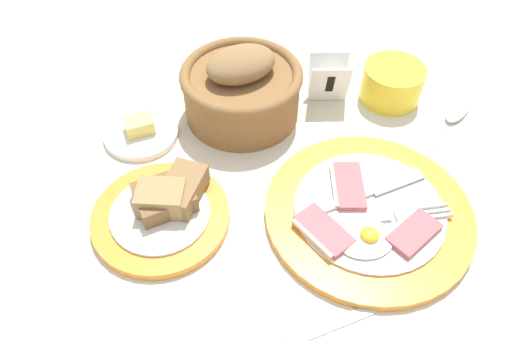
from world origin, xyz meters
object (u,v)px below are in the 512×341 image
object	(u,v)px
breakfast_plate	(367,212)
butter_dish	(141,132)
bread_basket	(242,88)
teaspoon_near_cup	(451,120)
bread_plate	(164,208)
sugar_cup	(392,82)
number_card	(329,80)

from	to	relation	value
breakfast_plate	butter_dish	world-z (taller)	same
bread_basket	breakfast_plate	bearing A→B (deg)	-60.69
breakfast_plate	teaspoon_near_cup	world-z (taller)	breakfast_plate
bread_plate	sugar_cup	xyz separation A→B (m)	(0.37, 0.17, 0.01)
breakfast_plate	number_card	world-z (taller)	number_card
number_card	bread_basket	bearing A→B (deg)	-167.20
teaspoon_near_cup	bread_plate	bearing A→B (deg)	151.32
bread_plate	number_card	size ratio (longest dim) A/B	2.40
breakfast_plate	butter_dish	bearing A→B (deg)	144.36
bread_basket	teaspoon_near_cup	bearing A→B (deg)	-14.08
number_card	teaspoon_near_cup	xyz separation A→B (m)	(0.17, -0.09, -0.03)
bread_plate	teaspoon_near_cup	distance (m)	0.45
breakfast_plate	bread_basket	distance (m)	0.26
sugar_cup	teaspoon_near_cup	size ratio (longest dim) A/B	0.60
breakfast_plate	teaspoon_near_cup	size ratio (longest dim) A/B	1.70
bread_plate	bread_basket	xyz separation A→B (m)	(0.13, 0.18, 0.03)
bread_plate	teaspoon_near_cup	xyz separation A→B (m)	(0.44, 0.10, -0.01)
sugar_cup	number_card	distance (m)	0.10
butter_dish	teaspoon_near_cup	world-z (taller)	butter_dish
breakfast_plate	sugar_cup	world-z (taller)	sugar_cup
butter_dish	sugar_cup	bearing A→B (deg)	2.66
bread_plate	teaspoon_near_cup	size ratio (longest dim) A/B	1.12
breakfast_plate	butter_dish	size ratio (longest dim) A/B	2.42
number_card	teaspoon_near_cup	size ratio (longest dim) A/B	0.47
breakfast_plate	number_card	xyz separation A→B (m)	(0.01, 0.23, 0.03)
teaspoon_near_cup	butter_dish	bearing A→B (deg)	131.79
bread_basket	teaspoon_near_cup	xyz separation A→B (m)	(0.31, -0.08, -0.04)
bread_basket	teaspoon_near_cup	world-z (taller)	bread_basket
butter_dish	number_card	xyz separation A→B (m)	(0.29, 0.03, 0.03)
sugar_cup	bread_plate	bearing A→B (deg)	-154.76
sugar_cup	butter_dish	distance (m)	0.39
bread_plate	sugar_cup	bearing A→B (deg)	25.24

